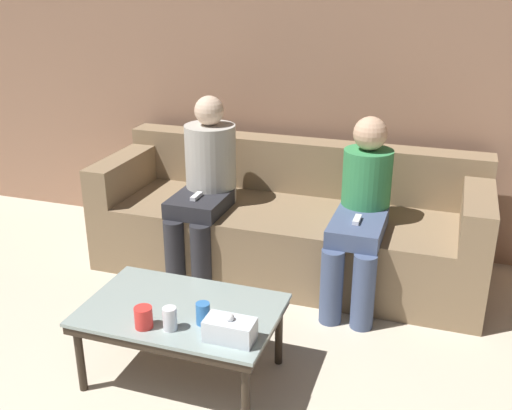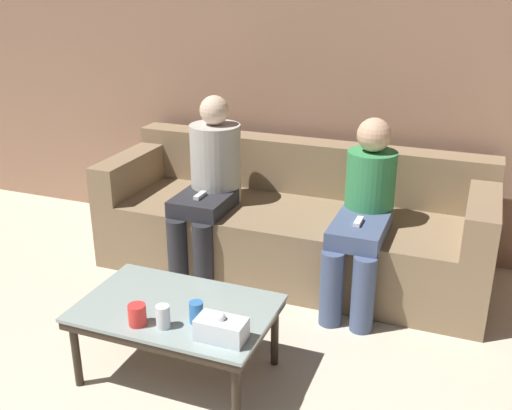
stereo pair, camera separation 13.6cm
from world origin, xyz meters
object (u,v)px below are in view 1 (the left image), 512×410
Objects in this scene: coffee_table at (181,315)px; cup_near_left at (203,313)px; cup_near_right at (144,317)px; seated_person_left_end at (205,181)px; seated_person_mid_left at (362,207)px; tissue_box at (230,329)px; couch at (289,224)px; cup_far_center at (170,319)px.

cup_near_left is (0.15, -0.09, 0.09)m from coffee_table.
cup_near_left is at bearing 25.17° from cup_near_right.
cup_near_right is (-0.24, -0.11, -0.00)m from cup_near_left.
coffee_table is at bearing 66.65° from cup_near_right.
seated_person_left_end is 1.02m from seated_person_mid_left.
tissue_box is (0.16, -0.08, -0.00)m from cup_near_left.
seated_person_left_end reaches higher than couch.
cup_far_center is 1.37m from seated_person_left_end.
tissue_box is (0.40, 0.03, 0.00)m from cup_near_right.
cup_near_right is 0.40m from tissue_box.
couch is at bearing 95.82° from tissue_box.
cup_near_right is at bearing -175.54° from tissue_box.
cup_near_right is at bearing -169.28° from cup_far_center.
seated_person_mid_left reaches higher than couch.
seated_person_left_end is at bearing 112.44° from cup_near_left.
couch is at bearing 20.99° from seated_person_left_end.
seated_person_left_end reaches higher than coffee_table.
seated_person_mid_left is (0.68, 1.08, 0.24)m from coffee_table.
couch is 24.09× the size of cup_near_left.
seated_person_left_end reaches higher than cup_near_left.
couch is 2.16× the size of seated_person_left_end.
coffee_table is (-0.17, -1.32, 0.04)m from couch.
cup_near_right is at bearing -99.40° from couch.
cup_near_left is at bearing -90.42° from couch.
couch is 1.33m from coffee_table.
tissue_box is (0.15, -1.49, 0.13)m from couch.
cup_near_left is at bearing -67.56° from seated_person_left_end.
seated_person_left_end reaches higher than cup_far_center.
seated_person_left_end is (-0.38, 1.30, 0.18)m from cup_far_center.
seated_person_mid_left is (0.64, 1.25, 0.14)m from cup_far_center.
seated_person_left_end is at bearing 177.26° from seated_person_mid_left.
seated_person_left_end is at bearing 107.10° from coffee_table.
seated_person_mid_left reaches higher than cup_near_left.
tissue_box is (0.32, -0.17, 0.09)m from coffee_table.
coffee_table is at bearing -97.13° from couch.
cup_near_right is (-0.25, -1.52, 0.13)m from couch.
cup_near_right is 1.49m from seated_person_mid_left.
cup_far_center is 0.50× the size of tissue_box.
tissue_box is at bearing -62.88° from seated_person_left_end.
cup_far_center is at bearing 10.72° from cup_near_right.
seated_person_mid_left is (1.02, -0.05, -0.04)m from seated_person_left_end.
coffee_table is 9.30× the size of cup_near_right.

